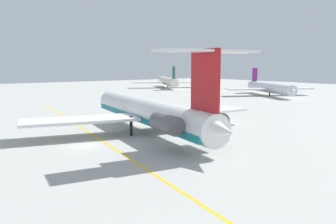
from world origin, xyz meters
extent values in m
plane|color=#ADADA8|center=(0.00, 0.00, 0.00)|extent=(331.20, 331.20, 0.00)
cylinder|color=white|center=(-2.76, 11.54, 3.27)|extent=(37.00, 9.47, 3.93)
cone|color=white|center=(-20.96, 14.33, 3.27)|extent=(4.62, 4.35, 3.77)
cone|color=white|center=(15.44, 8.75, 3.63)|extent=(6.17, 4.17, 3.34)
cube|color=teal|center=(-2.76, 11.54, 2.39)|extent=(36.20, 9.42, 0.86)
cube|color=white|center=(-5.11, 1.63, 2.59)|extent=(10.10, 17.39, 0.39)
cube|color=white|center=(-2.03, 21.69, 2.59)|extent=(6.91, 16.64, 0.39)
cylinder|color=#515156|center=(9.30, 6.49, 3.57)|extent=(5.20, 3.00, 2.28)
cube|color=white|center=(9.40, 7.17, 3.57)|extent=(3.10, 1.69, 0.47)
cylinder|color=#515156|center=(10.26, 12.74, 3.57)|extent=(5.20, 3.00, 2.28)
cube|color=white|center=(10.15, 12.06, 3.57)|extent=(3.10, 1.69, 0.47)
cube|color=#B2191E|center=(13.01, 9.12, 8.72)|extent=(5.32, 1.19, 6.96)
cube|color=white|center=(12.94, 5.94, 11.92)|extent=(4.51, 6.22, 0.27)
cube|color=white|center=(13.90, 12.17, 11.92)|extent=(4.51, 6.22, 0.27)
cylinder|color=black|center=(-13.89, 13.24, 1.49)|extent=(0.43, 0.43, 2.98)
cylinder|color=black|center=(-2.02, 8.25, 1.49)|extent=(0.43, 0.43, 2.98)
cylinder|color=black|center=(-1.07, 14.46, 1.49)|extent=(0.43, 0.43, 2.98)
cylinder|color=silver|center=(-85.61, 75.90, 2.86)|extent=(29.57, 16.62, 3.70)
cone|color=silver|center=(-99.60, 82.54, 2.86)|extent=(4.24, 4.48, 3.52)
cube|color=silver|center=(-89.43, 67.84, 2.49)|extent=(10.93, 15.08, 0.44)
cube|color=silver|center=(-81.78, 83.96, 2.49)|extent=(10.93, 15.08, 0.44)
cube|color=#195133|center=(-73.74, 70.27, 7.24)|extent=(3.81, 2.07, 5.05)
cylinder|color=black|center=(-85.61, 75.90, 1.25)|extent=(0.44, 0.44, 2.49)
cylinder|color=silver|center=(-32.34, 79.95, 2.70)|extent=(27.80, 15.94, 3.49)
cone|color=silver|center=(-19.21, 73.55, 2.70)|extent=(4.02, 4.24, 3.32)
cube|color=silver|center=(-28.65, 87.52, 2.35)|extent=(10.41, 14.22, 0.42)
cube|color=silver|center=(-36.03, 72.38, 2.35)|extent=(10.41, 14.22, 0.42)
cube|color=#7A197F|center=(-43.48, 85.38, 6.83)|extent=(3.58, 1.98, 4.76)
cylinder|color=black|center=(-32.34, 79.95, 1.18)|extent=(0.42, 0.42, 2.35)
cylinder|color=black|center=(-19.03, 35.70, 0.42)|extent=(0.10, 0.10, 0.84)
cylinder|color=black|center=(-18.89, 35.66, 0.42)|extent=(0.10, 0.10, 0.84)
cylinder|color=gray|center=(-18.96, 35.68, 1.17)|extent=(0.28, 0.28, 0.66)
sphere|color=tan|center=(-18.96, 35.68, 1.63)|extent=(0.26, 0.26, 0.26)
cylinder|color=gray|center=(-19.14, 35.73, 1.20)|extent=(0.08, 0.08, 0.56)
cylinder|color=gray|center=(-18.78, 35.63, 1.20)|extent=(0.08, 0.08, 0.56)
cone|color=#EA590F|center=(-25.96, -0.20, 0.28)|extent=(0.40, 0.40, 0.55)
cube|color=gold|center=(-2.76, 3.35, 0.00)|extent=(96.22, 14.06, 0.01)
camera|label=1|loc=(41.71, -16.90, 10.44)|focal=36.81mm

